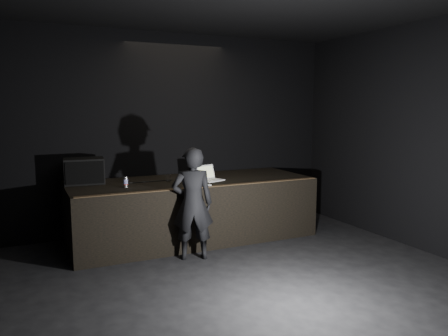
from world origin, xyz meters
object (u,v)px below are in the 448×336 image
stage_riser (192,209)px  beer_can (126,182)px  person (193,204)px  stage_monitor (84,171)px  laptop (209,176)px

stage_riser → beer_can: (-1.15, -0.22, 0.58)m
beer_can → person: bearing=-42.2°
stage_riser → beer_can: beer_can is taller
stage_monitor → person: bearing=-40.6°
beer_can → person: (0.80, -0.73, -0.26)m
stage_monitor → stage_riser: bearing=-8.2°
beer_can → laptop: bearing=2.3°
laptop → stage_monitor: bearing=145.1°
stage_riser → stage_monitor: 1.85m
stage_riser → laptop: size_ratio=9.03×
stage_riser → stage_monitor: (-1.67, 0.38, 0.70)m
laptop → stage_riser: bearing=126.9°
stage_riser → person: 1.06m
stage_monitor → beer_can: stage_monitor is taller
laptop → person: size_ratio=0.27×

